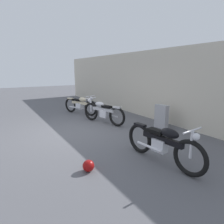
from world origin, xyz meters
name	(u,v)px	position (x,y,z in m)	size (l,w,h in m)	color
ground_plane	(76,132)	(0.00, 0.00, 0.00)	(40.00, 40.00, 0.00)	#56565B
building_wall	(155,85)	(0.00, 3.65, 1.47)	(18.00, 0.30, 2.93)	beige
stone_marker	(161,116)	(1.21, 2.85, 0.43)	(0.51, 0.20, 0.86)	#9E9EA3
helmet	(88,166)	(2.65, -0.78, 0.13)	(0.25, 0.25, 0.25)	maroon
motorcycle_black	(162,143)	(3.20, 0.82, 0.47)	(2.19, 0.61, 0.98)	black
motorcycle_silver	(103,112)	(-0.49, 1.34, 0.47)	(2.08, 0.89, 0.97)	black
motorcycle_cream	(80,105)	(-2.50, 1.21, 0.45)	(1.97, 0.98, 0.94)	black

